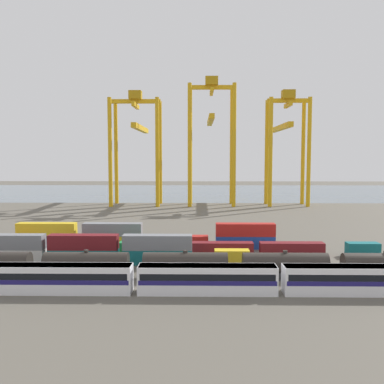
{
  "coord_description": "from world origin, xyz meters",
  "views": [
    {
      "loc": [
        3.05,
        -78.27,
        18.75
      ],
      "look_at": [
        1.28,
        34.23,
        9.45
      ],
      "focal_mm": 39.51,
      "sensor_mm": 36.0,
      "label": 1
    }
  ],
  "objects_px": {
    "shipping_container_6": "(232,257)",
    "shipping_container_15": "(113,242)",
    "freight_tank_row": "(185,265)",
    "gantry_crane_east": "(286,137)",
    "passenger_train": "(207,278)",
    "shipping_container_11": "(292,249)",
    "gantry_crane_west": "(137,137)",
    "shipping_container_2": "(84,257)",
    "shipping_container_8": "(81,248)",
    "gantry_crane_central": "(211,130)",
    "shipping_container_13": "(47,242)"
  },
  "relations": [
    {
      "from": "shipping_container_11",
      "to": "gantry_crane_west",
      "type": "xyz_separation_m",
      "value": [
        -42.15,
        88.46,
        25.6
      ]
    },
    {
      "from": "shipping_container_15",
      "to": "shipping_container_6",
      "type": "bearing_deg",
      "value": -29.04
    },
    {
      "from": "shipping_container_15",
      "to": "gantry_crane_central",
      "type": "distance_m",
      "value": 89.26
    },
    {
      "from": "shipping_container_6",
      "to": "shipping_container_15",
      "type": "distance_m",
      "value": 26.98
    },
    {
      "from": "shipping_container_13",
      "to": "gantry_crane_central",
      "type": "bearing_deg",
      "value": 65.96
    },
    {
      "from": "shipping_container_6",
      "to": "shipping_container_13",
      "type": "height_order",
      "value": "same"
    },
    {
      "from": "freight_tank_row",
      "to": "shipping_container_8",
      "type": "height_order",
      "value": "freight_tank_row"
    },
    {
      "from": "shipping_container_11",
      "to": "gantry_crane_east",
      "type": "bearing_deg",
      "value": 79.41
    },
    {
      "from": "shipping_container_15",
      "to": "gantry_crane_east",
      "type": "height_order",
      "value": "gantry_crane_east"
    },
    {
      "from": "shipping_container_2",
      "to": "gantry_crane_west",
      "type": "distance_m",
      "value": 98.49
    },
    {
      "from": "shipping_container_6",
      "to": "gantry_crane_west",
      "type": "height_order",
      "value": "gantry_crane_west"
    },
    {
      "from": "shipping_container_6",
      "to": "shipping_container_8",
      "type": "height_order",
      "value": "same"
    },
    {
      "from": "passenger_train",
      "to": "shipping_container_11",
      "type": "distance_m",
      "value": 27.77
    },
    {
      "from": "freight_tank_row",
      "to": "shipping_container_2",
      "type": "relative_size",
      "value": 6.17
    },
    {
      "from": "shipping_container_8",
      "to": "gantry_crane_east",
      "type": "height_order",
      "value": "gantry_crane_east"
    },
    {
      "from": "passenger_train",
      "to": "shipping_container_8",
      "type": "relative_size",
      "value": 9.76
    },
    {
      "from": "gantry_crane_central",
      "to": "gantry_crane_east",
      "type": "distance_m",
      "value": 29.49
    },
    {
      "from": "shipping_container_11",
      "to": "gantry_crane_west",
      "type": "relative_size",
      "value": 0.27
    },
    {
      "from": "shipping_container_8",
      "to": "gantry_crane_central",
      "type": "height_order",
      "value": "gantry_crane_central"
    },
    {
      "from": "freight_tank_row",
      "to": "gantry_crane_east",
      "type": "bearing_deg",
      "value": 70.69
    },
    {
      "from": "shipping_container_15",
      "to": "gantry_crane_central",
      "type": "relative_size",
      "value": 0.24
    },
    {
      "from": "shipping_container_11",
      "to": "shipping_container_13",
      "type": "height_order",
      "value": "same"
    },
    {
      "from": "shipping_container_6",
      "to": "shipping_container_8",
      "type": "distance_m",
      "value": 29.06
    },
    {
      "from": "shipping_container_15",
      "to": "gantry_crane_west",
      "type": "distance_m",
      "value": 86.08
    },
    {
      "from": "passenger_train",
      "to": "shipping_container_2",
      "type": "relative_size",
      "value": 4.87
    },
    {
      "from": "shipping_container_6",
      "to": "gantry_crane_central",
      "type": "bearing_deg",
      "value": 90.54
    },
    {
      "from": "passenger_train",
      "to": "shipping_container_6",
      "type": "relative_size",
      "value": 9.76
    },
    {
      "from": "shipping_container_8",
      "to": "gantry_crane_west",
      "type": "bearing_deg",
      "value": 91.25
    },
    {
      "from": "passenger_train",
      "to": "freight_tank_row",
      "type": "bearing_deg",
      "value": 114.45
    },
    {
      "from": "shipping_container_8",
      "to": "shipping_container_13",
      "type": "distance_m",
      "value": 11.1
    },
    {
      "from": "shipping_container_15",
      "to": "gantry_crane_central",
      "type": "height_order",
      "value": "gantry_crane_central"
    },
    {
      "from": "shipping_container_2",
      "to": "shipping_container_13",
      "type": "distance_m",
      "value": 17.25
    },
    {
      "from": "freight_tank_row",
      "to": "passenger_train",
      "type": "bearing_deg",
      "value": -65.55
    },
    {
      "from": "freight_tank_row",
      "to": "shipping_container_2",
      "type": "xyz_separation_m",
      "value": [
        -18.17,
        8.61,
        -0.8
      ]
    },
    {
      "from": "shipping_container_6",
      "to": "shipping_container_2",
      "type": "bearing_deg",
      "value": 180.0
    },
    {
      "from": "shipping_container_13",
      "to": "shipping_container_15",
      "type": "relative_size",
      "value": 1.0
    },
    {
      "from": "passenger_train",
      "to": "gantry_crane_east",
      "type": "distance_m",
      "value": 118.25
    },
    {
      "from": "shipping_container_2",
      "to": "shipping_container_11",
      "type": "relative_size",
      "value": 1.0
    },
    {
      "from": "passenger_train",
      "to": "shipping_container_15",
      "type": "bearing_deg",
      "value": 123.32
    },
    {
      "from": "freight_tank_row",
      "to": "gantry_crane_central",
      "type": "distance_m",
      "value": 107.09
    },
    {
      "from": "freight_tank_row",
      "to": "shipping_container_13",
      "type": "height_order",
      "value": "freight_tank_row"
    },
    {
      "from": "shipping_container_2",
      "to": "gantry_crane_east",
      "type": "xyz_separation_m",
      "value": [
        54.5,
        95.06,
        25.49
      ]
    },
    {
      "from": "shipping_container_8",
      "to": "gantry_crane_west",
      "type": "xyz_separation_m",
      "value": [
        -1.93,
        88.46,
        25.6
      ]
    },
    {
      "from": "gantry_crane_east",
      "to": "freight_tank_row",
      "type": "bearing_deg",
      "value": -109.31
    },
    {
      "from": "shipping_container_2",
      "to": "gantry_crane_central",
      "type": "relative_size",
      "value": 0.24
    },
    {
      "from": "shipping_container_11",
      "to": "freight_tank_row",
      "type": "bearing_deg",
      "value": -142.52
    },
    {
      "from": "freight_tank_row",
      "to": "gantry_crane_central",
      "type": "height_order",
      "value": "gantry_crane_central"
    },
    {
      "from": "shipping_container_6",
      "to": "shipping_container_11",
      "type": "xyz_separation_m",
      "value": [
        11.9,
        6.55,
        0.0
      ]
    },
    {
      "from": "shipping_container_8",
      "to": "gantry_crane_west",
      "type": "relative_size",
      "value": 0.14
    },
    {
      "from": "passenger_train",
      "to": "gantry_crane_central",
      "type": "bearing_deg",
      "value": 88.07
    }
  ]
}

